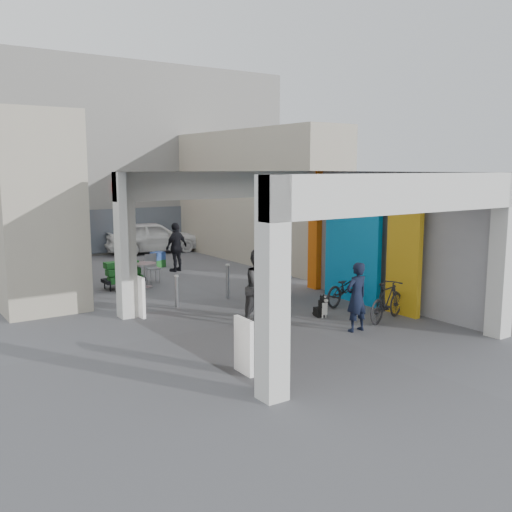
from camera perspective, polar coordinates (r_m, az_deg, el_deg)
ground at (r=13.99m, az=1.98°, el=-6.07°), size 90.00×90.00×0.00m
arcade_canopy at (r=13.27m, az=6.01°, el=3.18°), size 6.40×6.45×6.40m
far_building at (r=26.15m, az=-16.66°, el=9.35°), size 18.00×4.08×8.00m
plaza_bldg_left at (r=18.76m, az=-23.52°, el=4.76°), size 2.00×9.00×5.00m
plaza_bldg_right at (r=22.27m, az=-0.06°, el=6.02°), size 2.00×9.00×5.00m
bollard_left at (r=14.97m, az=-7.94°, el=-3.53°), size 0.09×0.09×0.83m
bollard_center at (r=15.80m, az=-2.86°, el=-2.58°), size 0.09×0.09×0.95m
bollard_right at (r=16.77m, az=1.42°, el=-2.06°), size 0.09×0.09×0.86m
advert_board_near at (r=10.14m, az=-1.21°, el=-8.94°), size 0.12×0.55×1.00m
advert_board_far at (r=14.15m, az=-11.61°, el=-3.97°), size 0.12×0.55×1.00m
cafe_set at (r=17.83m, az=-11.75°, el=-1.95°), size 1.48×1.19×0.89m
produce_stand at (r=17.63m, az=-13.12°, el=-2.13°), size 1.20×0.65×0.79m
crate_stack at (r=21.03m, az=-9.78°, el=-0.36°), size 0.53×0.47×0.56m
border_collie at (r=13.98m, az=6.55°, el=-5.17°), size 0.21×0.42×0.58m
man_with_dog at (r=12.78m, az=10.02°, el=-4.06°), size 0.57×0.38×1.55m
man_back_turned at (r=13.06m, az=0.37°, el=-3.16°), size 1.01×0.88×1.77m
man_elderly at (r=15.97m, az=2.32°, el=-1.31°), size 0.81×0.56×1.57m
man_crates at (r=20.03m, az=-7.96°, el=0.89°), size 1.09×0.77×1.71m
bicycle_front at (r=15.30m, az=9.04°, el=-3.13°), size 1.83×0.98×0.91m
bicycle_rear at (r=13.86m, az=12.95°, el=-4.42°), size 1.65×0.87×0.95m
white_van at (r=24.66m, az=-10.33°, el=1.90°), size 4.15×2.11×1.35m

